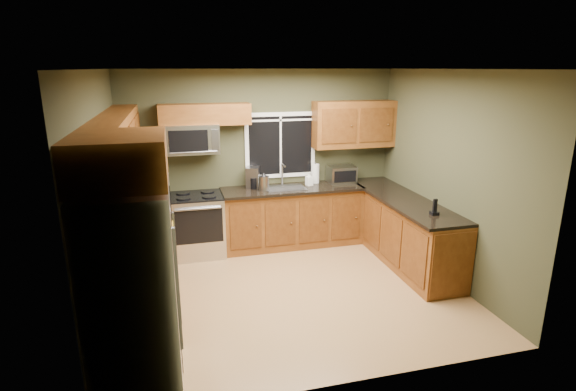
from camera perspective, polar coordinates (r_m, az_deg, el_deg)
name	(u,v)px	position (r m, az deg, el deg)	size (l,w,h in m)	color
floor	(291,290)	(5.81, 0.40, -11.95)	(4.20, 4.20, 0.00)	#9C7244
ceiling	(292,69)	(5.13, 0.45, 15.76)	(4.20, 4.20, 0.00)	white
back_wall	(262,159)	(7.02, -3.37, 4.69)	(4.20, 4.20, 0.00)	#363822
front_wall	(348,243)	(3.69, 7.67, -5.96)	(4.20, 4.20, 0.00)	#363822
left_wall	(102,200)	(5.20, -22.54, -0.54)	(3.60, 3.60, 0.00)	#363822
right_wall	(448,177)	(6.18, 19.61, 2.23)	(3.60, 3.60, 0.00)	#363822
window	(281,145)	(7.03, -0.96, 6.41)	(1.12, 0.03, 1.02)	white
base_cabinets_left	(141,257)	(5.91, -18.13, -7.46)	(0.60, 2.65, 0.90)	brown
countertop_left	(140,221)	(5.74, -18.28, -3.13)	(0.65, 2.65, 0.04)	black
base_cabinets_back	(292,217)	(7.06, 0.53, -2.78)	(2.17, 0.60, 0.90)	brown
countertop_back	(293,189)	(6.90, 0.60, 0.86)	(2.17, 0.65, 0.04)	black
base_cabinets_peninsula	(402,230)	(6.72, 14.22, -4.28)	(0.60, 2.52, 0.90)	brown
countertop_peninsula	(402,199)	(6.57, 14.27, -0.43)	(0.65, 2.50, 0.04)	black
upper_cabinets_left	(118,145)	(5.54, -20.78, 6.01)	(0.33, 2.65, 0.72)	brown
upper_cabinets_back_left	(205,114)	(6.64, -10.51, 10.10)	(1.30, 0.33, 0.30)	brown
upper_cabinets_back_right	(354,124)	(7.20, 8.35, 8.95)	(1.30, 0.33, 0.72)	brown
upper_cabinet_over_fridge	(119,159)	(3.75, -20.69, 4.35)	(0.72, 0.90, 0.38)	brown
refrigerator	(133,290)	(4.11, -19.12, -11.26)	(0.74, 0.90, 1.80)	#B7B7BC
range	(198,225)	(6.82, -11.41, -3.64)	(0.76, 0.69, 0.94)	#B7B7BC
microwave	(192,139)	(6.64, -12.07, 7.05)	(0.76, 0.41, 0.42)	#B7B7BC
sink	(285,187)	(6.88, -0.37, 1.09)	(0.60, 0.42, 0.36)	slate
toaster_oven	(342,174)	(7.24, 6.82, 2.70)	(0.43, 0.33, 0.27)	#B7B7BC
coffee_maker	(253,178)	(6.89, -4.48, 2.24)	(0.25, 0.30, 0.32)	slate
kettle	(264,183)	(6.70, -3.09, 1.65)	(0.18, 0.18, 0.27)	#B7B7BC
paper_towel_roll	(315,173)	(7.17, 3.46, 2.82)	(0.17, 0.17, 0.34)	white
soap_bottle_a	(254,178)	(6.90, -4.30, 2.26)	(0.12, 0.12, 0.30)	gold
soap_bottle_b	(309,179)	(7.01, 2.72, 2.13)	(0.10, 0.10, 0.21)	white
soap_bottle_c	(262,183)	(6.87, -3.35, 1.60)	(0.12, 0.12, 0.16)	white
cordless_phone	(435,210)	(5.91, 18.12, -1.76)	(0.10, 0.10, 0.20)	black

